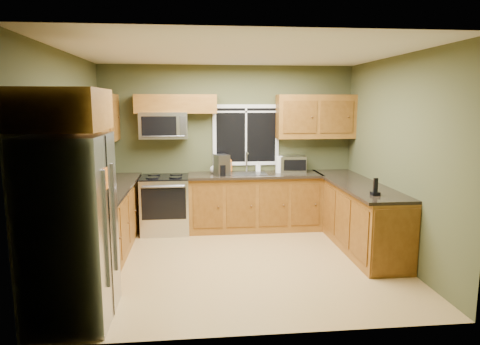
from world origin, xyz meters
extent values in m
plane|color=#AF884C|center=(0.00, 0.00, 0.00)|extent=(4.20, 4.20, 0.00)
plane|color=white|center=(0.00, 0.00, 2.70)|extent=(4.20, 4.20, 0.00)
plane|color=#454929|center=(0.00, 1.80, 1.35)|extent=(4.20, 0.00, 4.20)
plane|color=#454929|center=(0.00, -1.80, 1.35)|extent=(4.20, 0.00, 4.20)
plane|color=#454929|center=(-2.10, 0.00, 1.35)|extent=(0.00, 3.60, 3.60)
plane|color=#454929|center=(2.10, 0.00, 1.35)|extent=(0.00, 3.60, 3.60)
cube|color=white|center=(0.30, 1.79, 1.55)|extent=(1.12, 0.03, 1.02)
cube|color=black|center=(0.30, 1.78, 1.55)|extent=(1.00, 0.01, 0.90)
cube|color=white|center=(0.30, 1.77, 1.55)|extent=(0.03, 0.01, 0.90)
cube|color=white|center=(0.30, 1.77, 1.94)|extent=(1.00, 0.01, 0.03)
cube|color=brown|center=(-1.80, 0.48, 0.45)|extent=(0.60, 2.65, 0.90)
cube|color=black|center=(-1.78, 0.48, 0.92)|extent=(0.65, 2.65, 0.04)
cube|color=brown|center=(0.42, 1.50, 0.45)|extent=(2.17, 0.60, 0.90)
cube|color=black|center=(0.42, 1.48, 0.92)|extent=(2.17, 0.65, 0.04)
cube|color=brown|center=(1.80, 0.55, 0.45)|extent=(0.60, 2.50, 0.90)
cube|color=brown|center=(1.80, -0.71, 0.45)|extent=(0.56, 0.02, 0.82)
cube|color=black|center=(1.78, 0.55, 0.92)|extent=(0.65, 2.50, 0.04)
cube|color=brown|center=(-1.94, 0.48, 1.86)|extent=(0.33, 2.65, 0.72)
cube|color=brown|center=(-0.85, 1.64, 2.07)|extent=(1.30, 0.33, 0.30)
cube|color=brown|center=(1.45, 1.64, 1.86)|extent=(1.30, 0.33, 0.72)
cube|color=brown|center=(-1.74, -1.30, 2.03)|extent=(0.72, 0.90, 0.38)
cube|color=#B7B7BC|center=(-1.74, -1.30, 0.90)|extent=(0.72, 0.90, 1.80)
cube|color=slate|center=(-1.37, -1.50, 0.95)|extent=(0.03, 0.04, 1.10)
cube|color=slate|center=(-1.37, -1.10, 0.95)|extent=(0.03, 0.04, 1.10)
cube|color=black|center=(-1.38, -1.30, 0.90)|extent=(0.01, 0.02, 1.78)
cube|color=orange|center=(-1.37, -1.40, 1.40)|extent=(0.01, 0.14, 0.20)
cube|color=#B7B7BC|center=(-1.05, 1.48, 0.45)|extent=(0.76, 0.65, 0.90)
cube|color=black|center=(-1.05, 1.48, 0.91)|extent=(0.76, 0.64, 0.03)
cube|color=black|center=(-1.05, 1.15, 0.55)|extent=(0.68, 0.02, 0.50)
cylinder|color=slate|center=(-1.05, 1.12, 0.82)|extent=(0.64, 0.04, 0.04)
cylinder|color=black|center=(-1.23, 1.33, 0.93)|extent=(0.20, 0.20, 0.01)
cylinder|color=black|center=(-0.87, 1.33, 0.93)|extent=(0.20, 0.20, 0.01)
cylinder|color=black|center=(-1.23, 1.61, 0.93)|extent=(0.20, 0.20, 0.01)
cylinder|color=black|center=(-0.87, 1.61, 0.93)|extent=(0.20, 0.20, 0.01)
cube|color=#B7B7BC|center=(-1.05, 1.61, 1.73)|extent=(0.76, 0.38, 0.42)
cube|color=black|center=(-1.11, 1.42, 1.73)|extent=(0.54, 0.01, 0.30)
cube|color=slate|center=(-0.74, 1.42, 1.73)|extent=(0.10, 0.01, 0.30)
cylinder|color=slate|center=(-1.05, 1.40, 1.57)|extent=(0.66, 0.02, 0.02)
cube|color=slate|center=(0.30, 1.48, 0.94)|extent=(0.60, 0.42, 0.02)
cylinder|color=#B7B7BC|center=(0.30, 1.68, 1.11)|extent=(0.03, 0.03, 0.34)
cylinder|color=#B7B7BC|center=(0.30, 1.60, 1.27)|extent=(0.03, 0.18, 0.03)
cube|color=#B7B7BC|center=(1.07, 1.62, 1.07)|extent=(0.46, 0.37, 0.27)
cube|color=black|center=(1.07, 1.45, 1.07)|extent=(0.36, 0.05, 0.18)
cube|color=slate|center=(-0.14, 1.41, 1.11)|extent=(0.26, 0.29, 0.33)
cylinder|color=black|center=(-0.14, 1.32, 1.03)|extent=(0.15, 0.15, 0.18)
cylinder|color=#B7B7BC|center=(-0.05, 1.48, 1.04)|extent=(0.15, 0.15, 0.20)
cone|color=black|center=(-0.05, 1.48, 1.16)|extent=(0.10, 0.10, 0.05)
cylinder|color=white|center=(0.83, 1.55, 1.08)|extent=(0.12, 0.12, 0.27)
cylinder|color=slate|center=(0.83, 1.55, 1.22)|extent=(0.02, 0.02, 0.04)
imported|color=orange|center=(0.01, 1.70, 1.08)|extent=(0.11, 0.11, 0.28)
imported|color=white|center=(0.50, 1.70, 1.03)|extent=(0.08, 0.09, 0.17)
imported|color=white|center=(-0.25, 1.62, 1.03)|extent=(0.15, 0.15, 0.18)
cube|color=black|center=(1.69, -0.31, 0.96)|extent=(0.10, 0.10, 0.04)
cube|color=black|center=(1.69, -0.31, 1.07)|extent=(0.05, 0.04, 0.18)
camera|label=1|loc=(-0.54, -5.36, 2.09)|focal=32.00mm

